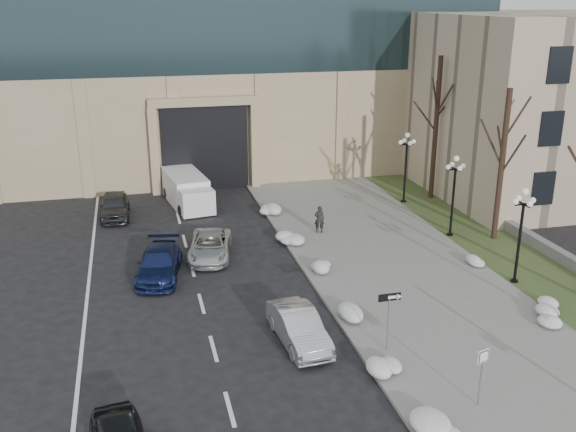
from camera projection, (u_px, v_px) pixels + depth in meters
name	position (u px, v px, depth m)	size (l,w,h in m)	color
sidewalk	(408.00, 280.00, 30.97)	(9.00, 40.00, 0.12)	gray
curb	(319.00, 289.00, 29.94)	(0.30, 40.00, 0.14)	gray
grass_strip	(527.00, 267.00, 32.47)	(4.00, 40.00, 0.10)	#354522
stone_wall	(539.00, 244.00, 34.66)	(0.50, 30.00, 0.70)	slate
classical_building	(571.00, 100.00, 46.12)	(22.00, 18.12, 12.00)	tan
car_b	(299.00, 327.00, 25.22)	(1.47, 4.23, 1.39)	#B4B7BC
car_c	(159.00, 263.00, 31.28)	(1.93, 4.75, 1.38)	navy
car_d	(210.00, 246.00, 33.63)	(2.09, 4.54, 1.26)	silver
car_e	(115.00, 206.00, 39.74)	(1.75, 4.35, 1.48)	#323238
pedestrian	(319.00, 219.00, 36.80)	(0.58, 0.38, 1.60)	black
box_truck	(187.00, 190.00, 42.13)	(2.99, 6.44, 1.97)	silver
one_way_sign	(393.00, 304.00, 24.13)	(0.93, 0.25, 2.50)	slate
keep_sign	(482.00, 366.00, 20.90)	(0.46, 0.17, 2.20)	slate
snow_clump_c	(385.00, 368.00, 23.16)	(1.10, 1.60, 0.36)	white
snow_clump_d	(342.00, 315.00, 27.07)	(1.10, 1.60, 0.36)	white
snow_clump_e	(319.00, 266.00, 31.95)	(1.10, 1.60, 0.36)	white
snow_clump_f	(292.00, 239.00, 35.48)	(1.10, 1.60, 0.36)	white
snow_clump_g	(273.00, 212.00, 39.98)	(1.10, 1.60, 0.36)	white
snow_clump_i	(546.00, 308.00, 27.66)	(1.10, 1.60, 0.36)	white
snow_clump_j	(475.00, 259.00, 32.81)	(1.10, 1.60, 0.36)	white
snow_clump_k	(557.00, 326.00, 26.10)	(1.10, 1.60, 0.36)	white
lamppost_b	(521.00, 223.00, 29.72)	(1.18, 1.18, 4.76)	black
lamppost_c	(454.00, 185.00, 35.69)	(1.18, 1.18, 4.76)	black
lamppost_d	(406.00, 158.00, 41.65)	(1.18, 1.18, 4.76)	black
tree_mid	(504.00, 144.00, 34.49)	(3.20, 3.20, 8.50)	black
tree_far	(437.00, 108.00, 41.62)	(3.20, 3.20, 9.50)	black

